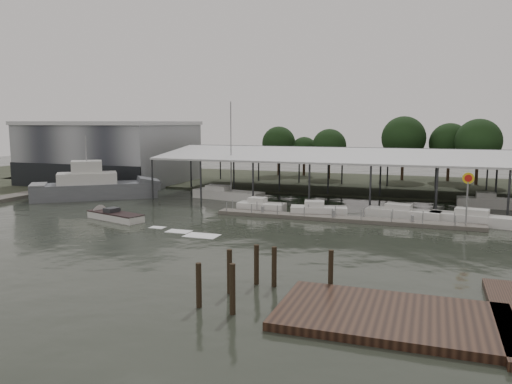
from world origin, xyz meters
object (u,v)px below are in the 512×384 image
(white_sailboat, at_px, (227,194))
(speedboat_underway, at_px, (112,216))
(shell_fuel_sign, at_px, (468,189))
(grey_trawler, at_px, (96,187))

(white_sailboat, distance_m, speedboat_underway, 18.26)
(shell_fuel_sign, height_order, grey_trawler, grey_trawler)
(shell_fuel_sign, relative_size, speedboat_underway, 0.30)
(shell_fuel_sign, bearing_deg, grey_trawler, 174.65)
(grey_trawler, distance_m, white_sailboat, 17.99)
(white_sailboat, relative_size, speedboat_underway, 0.72)
(shell_fuel_sign, distance_m, white_sailboat, 31.12)
(grey_trawler, bearing_deg, shell_fuel_sign, -42.80)
(shell_fuel_sign, bearing_deg, speedboat_underway, -168.20)
(shell_fuel_sign, height_order, speedboat_underway, shell_fuel_sign)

